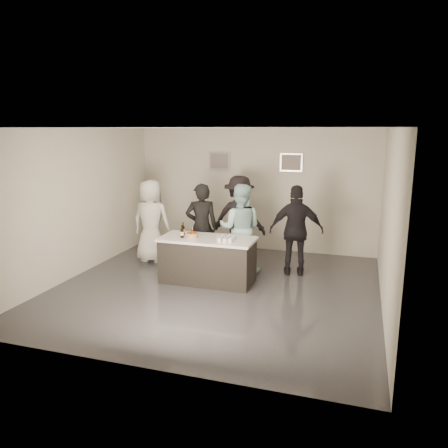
{
  "coord_description": "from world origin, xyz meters",
  "views": [
    {
      "loc": [
        2.54,
        -7.5,
        2.98
      ],
      "look_at": [
        0.0,
        0.5,
        1.15
      ],
      "focal_mm": 35.0,
      "sensor_mm": 36.0,
      "label": 1
    }
  ],
  "objects_px": {
    "bar_counter": "(208,260)",
    "beer_bottle_a": "(183,228)",
    "person_guest_right": "(296,231)",
    "person_main_black": "(202,227)",
    "beer_bottle_b": "(182,231)",
    "person_main_blue": "(240,228)",
    "person_guest_left": "(151,221)",
    "person_guest_back": "(239,218)",
    "cake": "(192,236)"
  },
  "relations": [
    {
      "from": "cake",
      "to": "person_guest_back",
      "type": "height_order",
      "value": "person_guest_back"
    },
    {
      "from": "cake",
      "to": "beer_bottle_a",
      "type": "bearing_deg",
      "value": 148.52
    },
    {
      "from": "person_guest_left",
      "to": "person_guest_right",
      "type": "xyz_separation_m",
      "value": [
        3.27,
        0.05,
        -0.0
      ]
    },
    {
      "from": "beer_bottle_a",
      "to": "bar_counter",
      "type": "bearing_deg",
      "value": -9.73
    },
    {
      "from": "cake",
      "to": "person_main_blue",
      "type": "xyz_separation_m",
      "value": [
        0.73,
        0.91,
        0.0
      ]
    },
    {
      "from": "bar_counter",
      "to": "person_guest_right",
      "type": "xyz_separation_m",
      "value": [
        1.59,
        0.99,
        0.49
      ]
    },
    {
      "from": "person_guest_left",
      "to": "beer_bottle_a",
      "type": "bearing_deg",
      "value": 145.16
    },
    {
      "from": "person_main_black",
      "to": "person_main_blue",
      "type": "distance_m",
      "value": 0.83
    },
    {
      "from": "cake",
      "to": "beer_bottle_a",
      "type": "relative_size",
      "value": 0.83
    },
    {
      "from": "person_main_blue",
      "to": "person_guest_left",
      "type": "xyz_separation_m",
      "value": [
        -2.11,
        0.08,
        0.0
      ]
    },
    {
      "from": "beer_bottle_a",
      "to": "person_guest_back",
      "type": "height_order",
      "value": "person_guest_back"
    },
    {
      "from": "beer_bottle_a",
      "to": "person_guest_right",
      "type": "height_order",
      "value": "person_guest_right"
    },
    {
      "from": "beer_bottle_a",
      "to": "beer_bottle_b",
      "type": "distance_m",
      "value": 0.23
    },
    {
      "from": "bar_counter",
      "to": "person_guest_back",
      "type": "bearing_deg",
      "value": 84.71
    },
    {
      "from": "person_main_blue",
      "to": "person_main_black",
      "type": "bearing_deg",
      "value": 3.41
    },
    {
      "from": "beer_bottle_a",
      "to": "person_main_blue",
      "type": "height_order",
      "value": "person_main_blue"
    },
    {
      "from": "person_main_blue",
      "to": "person_guest_back",
      "type": "height_order",
      "value": "person_guest_back"
    },
    {
      "from": "bar_counter",
      "to": "person_main_black",
      "type": "bearing_deg",
      "value": 118.43
    },
    {
      "from": "beer_bottle_b",
      "to": "person_main_blue",
      "type": "relative_size",
      "value": 0.14
    },
    {
      "from": "beer_bottle_a",
      "to": "person_main_blue",
      "type": "distance_m",
      "value": 1.24
    },
    {
      "from": "person_main_blue",
      "to": "person_guest_back",
      "type": "distance_m",
      "value": 0.91
    },
    {
      "from": "bar_counter",
      "to": "person_guest_right",
      "type": "bearing_deg",
      "value": 31.86
    },
    {
      "from": "beer_bottle_a",
      "to": "person_guest_left",
      "type": "height_order",
      "value": "person_guest_left"
    },
    {
      "from": "beer_bottle_b",
      "to": "person_guest_left",
      "type": "distance_m",
      "value": 1.61
    },
    {
      "from": "beer_bottle_a",
      "to": "beer_bottle_b",
      "type": "bearing_deg",
      "value": -71.87
    },
    {
      "from": "person_main_black",
      "to": "bar_counter",
      "type": "bearing_deg",
      "value": 95.78
    },
    {
      "from": "person_guest_left",
      "to": "person_main_blue",
      "type": "bearing_deg",
      "value": 179.48
    },
    {
      "from": "beer_bottle_b",
      "to": "person_guest_right",
      "type": "distance_m",
      "value": 2.35
    },
    {
      "from": "beer_bottle_b",
      "to": "person_guest_back",
      "type": "xyz_separation_m",
      "value": [
        0.64,
        1.85,
        -0.06
      ]
    },
    {
      "from": "person_guest_right",
      "to": "beer_bottle_b",
      "type": "bearing_deg",
      "value": 18.02
    },
    {
      "from": "person_main_blue",
      "to": "cake",
      "type": "bearing_deg",
      "value": 45.29
    },
    {
      "from": "beer_bottle_b",
      "to": "person_main_black",
      "type": "bearing_deg",
      "value": 83.9
    },
    {
      "from": "bar_counter",
      "to": "person_guest_left",
      "type": "xyz_separation_m",
      "value": [
        -1.68,
        0.93,
        0.49
      ]
    },
    {
      "from": "person_guest_right",
      "to": "person_guest_back",
      "type": "distance_m",
      "value": 1.61
    },
    {
      "from": "beer_bottle_b",
      "to": "person_guest_right",
      "type": "xyz_separation_m",
      "value": [
        2.07,
        1.12,
        -0.09
      ]
    },
    {
      "from": "cake",
      "to": "person_guest_right",
      "type": "height_order",
      "value": "person_guest_right"
    },
    {
      "from": "person_guest_back",
      "to": "person_guest_right",
      "type": "bearing_deg",
      "value": 160.55
    },
    {
      "from": "cake",
      "to": "person_guest_left",
      "type": "height_order",
      "value": "person_guest_left"
    },
    {
      "from": "person_main_blue",
      "to": "person_guest_right",
      "type": "height_order",
      "value": "person_guest_right"
    },
    {
      "from": "beer_bottle_b",
      "to": "person_main_blue",
      "type": "bearing_deg",
      "value": 47.34
    },
    {
      "from": "bar_counter",
      "to": "beer_bottle_a",
      "type": "xyz_separation_m",
      "value": [
        -0.55,
        0.09,
        0.58
      ]
    },
    {
      "from": "person_main_blue",
      "to": "person_guest_back",
      "type": "relative_size",
      "value": 0.96
    },
    {
      "from": "beer_bottle_b",
      "to": "person_guest_right",
      "type": "bearing_deg",
      "value": 28.37
    },
    {
      "from": "person_guest_back",
      "to": "person_main_black",
      "type": "bearing_deg",
      "value": 69.36
    },
    {
      "from": "bar_counter",
      "to": "person_guest_left",
      "type": "relative_size",
      "value": 0.99
    },
    {
      "from": "person_main_black",
      "to": "beer_bottle_a",
      "type": "bearing_deg",
      "value": 52.62
    },
    {
      "from": "person_guest_left",
      "to": "person_main_black",
      "type": "bearing_deg",
      "value": 172.13
    },
    {
      "from": "beer_bottle_b",
      "to": "person_guest_right",
      "type": "height_order",
      "value": "person_guest_right"
    },
    {
      "from": "beer_bottle_a",
      "to": "person_guest_right",
      "type": "xyz_separation_m",
      "value": [
        2.14,
        0.89,
        -0.09
      ]
    },
    {
      "from": "cake",
      "to": "person_guest_left",
      "type": "distance_m",
      "value": 1.7
    }
  ]
}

